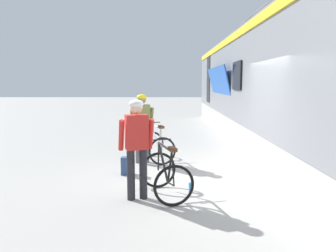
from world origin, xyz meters
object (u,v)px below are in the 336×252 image
Objects in this scene: cyclist_near_in_red at (138,140)px; water_bottle_near_the_bikes at (192,188)px; train_car at (303,86)px; backpack_on_platform at (129,166)px; cyclist_far_in_olive at (143,122)px; bicycle_far_white at (158,146)px; bicycle_near_black at (167,175)px.

water_bottle_near_the_bikes is (0.97, 0.36, -0.96)m from cyclist_near_in_red.
train_car is 4.97m from backpack_on_platform.
cyclist_far_in_olive is 4.40× the size of backpack_on_platform.
train_car is 4.27m from cyclist_far_in_olive.
train_car reaches higher than cyclist_far_in_olive.
bicycle_far_white is 1.48m from backpack_on_platform.
train_car is at bearing 21.21° from backpack_on_platform.
bicycle_far_white is (-3.79, -0.18, -1.56)m from train_car.
backpack_on_platform is (-0.86, 1.42, -0.20)m from bicycle_near_black.
bicycle_near_black is 3.07× the size of backpack_on_platform.
bicycle_near_black is 6.81× the size of water_bottle_near_the_bikes.
cyclist_far_in_olive reaches higher than backpack_on_platform.
water_bottle_near_the_bikes is at bearing 26.39° from bicycle_near_black.
cyclist_near_in_red reaches higher than water_bottle_near_the_bikes.
water_bottle_near_the_bikes is (-3.07, -2.70, -1.88)m from train_car.
cyclist_near_in_red reaches higher than backpack_on_platform.
bicycle_far_white is (0.24, 2.88, -0.65)m from cyclist_near_in_red.
cyclist_far_in_olive is at bearing -151.73° from bicycle_far_white.
train_car is at bearing 37.13° from cyclist_near_in_red.
bicycle_near_black is (-3.53, -2.93, -1.56)m from train_car.
bicycle_far_white is 2.64m from water_bottle_near_the_bikes.
cyclist_near_in_red is 1.43× the size of bicycle_near_black.
bicycle_far_white is 3.10× the size of backpack_on_platform.
train_car is at bearing 39.64° from bicycle_near_black.
cyclist_far_in_olive is 9.77× the size of water_bottle_near_the_bikes.
backpack_on_platform is at bearing -114.47° from bicycle_far_white.
bicycle_near_black is at bearing -140.36° from train_car.
cyclist_far_in_olive reaches higher than bicycle_near_black.
train_car is at bearing 41.31° from water_bottle_near_the_bikes.
water_bottle_near_the_bikes is at bearing 20.34° from cyclist_near_in_red.
train_car is 120.17× the size of water_bottle_near_the_bikes.
backpack_on_platform is at bearing -102.02° from cyclist_far_in_olive.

